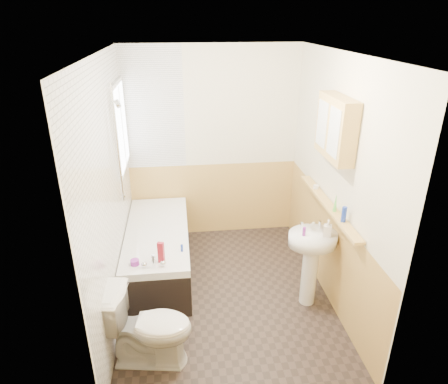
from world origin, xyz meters
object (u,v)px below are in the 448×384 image
Objects in this scene: bathtub at (158,250)px; toilet at (149,327)px; pine_shelf at (328,205)px; medicine_cabinet at (336,128)px; sink at (311,254)px.

bathtub is 1.35m from toilet.
medicine_cabinet is (-0.03, -0.04, 0.81)m from pine_shelf.
medicine_cabinet is at bearing -18.67° from bathtub.
sink is (1.60, 0.60, 0.23)m from toilet.
medicine_cabinet reaches higher than bathtub.
pine_shelf is at bearing -17.32° from bathtub.
toilet is 0.49× the size of pine_shelf.
sink reaches higher than bathtub.
sink is at bearing -60.42° from toilet.
bathtub is 2.27× the size of toilet.
pine_shelf reaches higher than toilet.
toilet is 0.79× the size of sink.
pine_shelf reaches higher than sink.
sink is at bearing -134.93° from pine_shelf.
pine_shelf is (0.20, 0.20, 0.44)m from sink.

